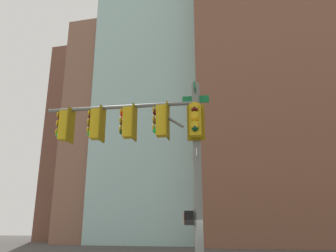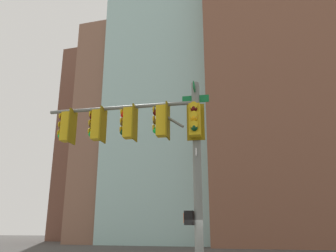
{
  "view_description": "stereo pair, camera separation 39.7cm",
  "coord_description": "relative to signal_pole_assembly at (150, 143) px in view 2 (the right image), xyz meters",
  "views": [
    {
      "loc": [
        -1.52,
        10.59,
        2.25
      ],
      "look_at": [
        0.9,
        0.52,
        5.38
      ],
      "focal_mm": 36.46,
      "sensor_mm": 36.0,
      "label": 1
    },
    {
      "loc": [
        -1.9,
        10.49,
        2.25
      ],
      "look_at": [
        0.9,
        0.52,
        5.38
      ],
      "focal_mm": 36.46,
      "sensor_mm": 36.0,
      "label": 2
    }
  ],
  "objects": [
    {
      "name": "signal_pole_assembly",
      "position": [
        0.0,
        0.0,
        0.0
      ],
      "size": [
        5.45,
        1.13,
        6.78
      ],
      "rotation": [
        0.0,
        0.0,
        0.08
      ],
      "color": "slate",
      "rests_on": "ground_plane"
    },
    {
      "name": "building_brick_nearside",
      "position": [
        -9.01,
        -44.0,
        16.42
      ],
      "size": [
        24.88,
        21.71,
        42.51
      ],
      "primitive_type": "cube",
      "color": "brown",
      "rests_on": "ground_plane"
    },
    {
      "name": "building_brick_midblock",
      "position": [
        16.77,
        -45.16,
        14.12
      ],
      "size": [
        19.91,
        15.04,
        37.9
      ],
      "primitive_type": "cube",
      "color": "#845B47",
      "rests_on": "ground_plane"
    },
    {
      "name": "building_glass_tower",
      "position": [
        5.1,
        -51.32,
        30.9
      ],
      "size": [
        31.72,
        28.89,
        71.47
      ],
      "primitive_type": "cube",
      "color": "#9EC6C1",
      "rests_on": "ground_plane"
    },
    {
      "name": "building_brick_farside",
      "position": [
        28.15,
        -58.11,
        15.53
      ],
      "size": [
        18.75,
        17.84,
        40.72
      ],
      "primitive_type": "cube",
      "color": "brown",
      "rests_on": "ground_plane"
    }
  ]
}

